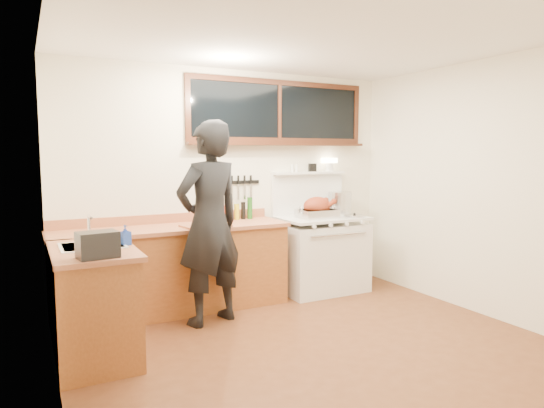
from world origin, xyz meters
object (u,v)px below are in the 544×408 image
vintage_stove (321,252)px  man (209,223)px  roast_turkey (317,209)px  cutting_board (206,221)px

vintage_stove → man: 1.73m
man → roast_turkey: man is taller
vintage_stove → cutting_board: size_ratio=3.16×
vintage_stove → cutting_board: 1.58m
vintage_stove → roast_turkey: size_ratio=3.36×
vintage_stove → roast_turkey: (-0.10, -0.07, 0.53)m
man → roast_turkey: (1.48, 0.39, 0.02)m
man → cutting_board: man is taller
vintage_stove → cutting_board: (-1.50, -0.14, 0.49)m
vintage_stove → man: bearing=-163.7°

